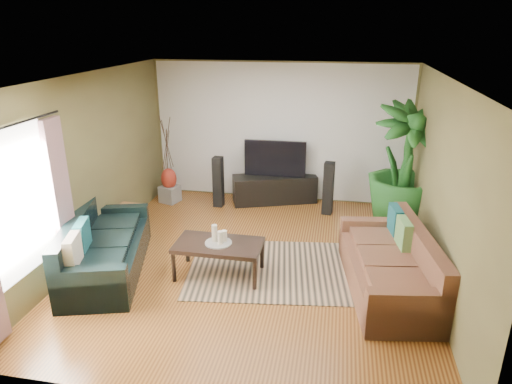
% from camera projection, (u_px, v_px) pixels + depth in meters
% --- Properties ---
extents(floor, '(5.50, 5.50, 0.00)m').
position_uv_depth(floor, '(254.00, 262.00, 6.81)').
color(floor, '#985F27').
rests_on(floor, ground).
extents(ceiling, '(5.50, 5.50, 0.00)m').
position_uv_depth(ceiling, '(253.00, 77.00, 5.87)').
color(ceiling, white).
rests_on(ceiling, ground).
extents(wall_back, '(5.00, 0.00, 5.00)m').
position_uv_depth(wall_back, '(280.00, 133.00, 8.88)').
color(wall_back, brown).
rests_on(wall_back, ground).
extents(wall_front, '(5.00, 0.00, 5.00)m').
position_uv_depth(wall_front, '(192.00, 279.00, 3.81)').
color(wall_front, brown).
rests_on(wall_front, ground).
extents(wall_left, '(0.00, 5.50, 5.50)m').
position_uv_depth(wall_left, '(88.00, 167.00, 6.77)').
color(wall_left, brown).
rests_on(wall_left, ground).
extents(wall_right, '(0.00, 5.50, 5.50)m').
position_uv_depth(wall_right, '(442.00, 188.00, 5.91)').
color(wall_right, brown).
rests_on(wall_right, ground).
extents(backwall_panel, '(4.90, 0.00, 4.90)m').
position_uv_depth(backwall_panel, '(280.00, 133.00, 8.87)').
color(backwall_panel, white).
rests_on(backwall_panel, ground).
extents(window_pane, '(0.00, 1.80, 1.80)m').
position_uv_depth(window_pane, '(17.00, 203.00, 5.28)').
color(window_pane, white).
rests_on(window_pane, ground).
extents(curtain_far, '(0.08, 0.35, 2.20)m').
position_uv_depth(curtain_far, '(62.00, 200.00, 6.05)').
color(curtain_far, gray).
rests_on(curtain_far, ground).
extents(curtain_rod, '(0.03, 1.90, 0.03)m').
position_uv_depth(curtain_rod, '(6.00, 127.00, 4.95)').
color(curtain_rod, black).
rests_on(curtain_rod, ground).
extents(sofa_left, '(1.48, 2.32, 0.85)m').
position_uv_depth(sofa_left, '(106.00, 244.00, 6.45)').
color(sofa_left, black).
rests_on(sofa_left, floor).
extents(sofa_right, '(1.27, 2.25, 0.85)m').
position_uv_depth(sofa_right, '(388.00, 261.00, 5.98)').
color(sofa_right, brown).
rests_on(sofa_right, floor).
extents(area_rug, '(2.70, 2.07, 0.01)m').
position_uv_depth(area_rug, '(276.00, 269.00, 6.61)').
color(area_rug, tan).
rests_on(area_rug, floor).
extents(coffee_table, '(1.21, 0.67, 0.49)m').
position_uv_depth(coffee_table, '(219.00, 259.00, 6.40)').
color(coffee_table, black).
rests_on(coffee_table, floor).
extents(candle_tray, '(0.37, 0.37, 0.02)m').
position_uv_depth(candle_tray, '(218.00, 243.00, 6.31)').
color(candle_tray, gray).
rests_on(candle_tray, coffee_table).
extents(candle_tall, '(0.08, 0.08, 0.24)m').
position_uv_depth(candle_tall, '(215.00, 233.00, 6.31)').
color(candle_tall, beige).
rests_on(candle_tall, candle_tray).
extents(candle_mid, '(0.08, 0.08, 0.19)m').
position_uv_depth(candle_mid, '(220.00, 238.00, 6.23)').
color(candle_mid, beige).
rests_on(candle_mid, candle_tray).
extents(candle_short, '(0.08, 0.08, 0.15)m').
position_uv_depth(candle_short, '(224.00, 236.00, 6.33)').
color(candle_short, white).
rests_on(candle_short, candle_tray).
extents(tv_stand, '(1.70, 1.00, 0.54)m').
position_uv_depth(tv_stand, '(275.00, 189.00, 9.03)').
color(tv_stand, black).
rests_on(tv_stand, floor).
extents(television, '(1.19, 0.07, 0.71)m').
position_uv_depth(television, '(275.00, 159.00, 8.81)').
color(television, black).
rests_on(television, tv_stand).
extents(speaker_left, '(0.19, 0.21, 0.98)m').
position_uv_depth(speaker_left, '(218.00, 182.00, 8.75)').
color(speaker_left, black).
rests_on(speaker_left, floor).
extents(speaker_right, '(0.20, 0.22, 0.99)m').
position_uv_depth(speaker_right, '(328.00, 188.00, 8.40)').
color(speaker_right, black).
rests_on(speaker_right, floor).
extents(potted_plant, '(1.64, 1.64, 2.15)m').
position_uv_depth(potted_plant, '(404.00, 167.00, 7.70)').
color(potted_plant, '#194C19').
rests_on(potted_plant, floor).
extents(plant_pot, '(0.40, 0.40, 0.31)m').
position_uv_depth(plant_pot, '(398.00, 217.00, 8.02)').
color(plant_pot, black).
rests_on(plant_pot, floor).
extents(pedestal, '(0.41, 0.41, 0.33)m').
position_uv_depth(pedestal, '(170.00, 194.00, 9.07)').
color(pedestal, gray).
rests_on(pedestal, floor).
extents(vase, '(0.30, 0.30, 0.42)m').
position_uv_depth(vase, '(169.00, 179.00, 8.96)').
color(vase, maroon).
rests_on(vase, pedestal).
extents(side_table, '(0.48, 0.48, 0.47)m').
position_uv_depth(side_table, '(129.00, 220.00, 7.68)').
color(side_table, brown).
rests_on(side_table, floor).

